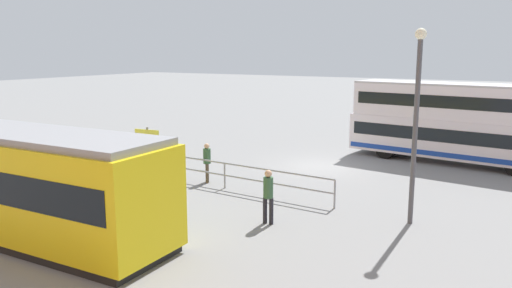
{
  "coord_description": "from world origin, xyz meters",
  "views": [
    {
      "loc": [
        -9.0,
        22.35,
        5.54
      ],
      "look_at": [
        1.14,
        4.47,
        1.71
      ],
      "focal_mm": 35.23,
      "sensor_mm": 36.0,
      "label": 1
    }
  ],
  "objects_px": {
    "street_lamp": "(416,111)",
    "double_decker_bus": "(459,123)",
    "pedestrian_near_railing": "(207,160)",
    "info_sign": "(147,142)",
    "pedestrian_crossing": "(268,193)"
  },
  "relations": [
    {
      "from": "pedestrian_near_railing",
      "to": "pedestrian_crossing",
      "type": "height_order",
      "value": "pedestrian_crossing"
    },
    {
      "from": "pedestrian_crossing",
      "to": "street_lamp",
      "type": "distance_m",
      "value": 5.33
    },
    {
      "from": "pedestrian_near_railing",
      "to": "info_sign",
      "type": "bearing_deg",
      "value": 12.67
    },
    {
      "from": "double_decker_bus",
      "to": "street_lamp",
      "type": "relative_size",
      "value": 1.74
    },
    {
      "from": "double_decker_bus",
      "to": "info_sign",
      "type": "height_order",
      "value": "double_decker_bus"
    },
    {
      "from": "street_lamp",
      "to": "pedestrian_near_railing",
      "type": "bearing_deg",
      "value": -6.43
    },
    {
      "from": "pedestrian_near_railing",
      "to": "info_sign",
      "type": "xyz_separation_m",
      "value": [
        2.73,
        0.61,
        0.61
      ]
    },
    {
      "from": "pedestrian_crossing",
      "to": "pedestrian_near_railing",
      "type": "bearing_deg",
      "value": -35.11
    },
    {
      "from": "double_decker_bus",
      "to": "pedestrian_crossing",
      "type": "height_order",
      "value": "double_decker_bus"
    },
    {
      "from": "pedestrian_near_railing",
      "to": "street_lamp",
      "type": "bearing_deg",
      "value": 173.57
    },
    {
      "from": "pedestrian_crossing",
      "to": "info_sign",
      "type": "xyz_separation_m",
      "value": [
        7.46,
        -2.71,
        0.54
      ]
    },
    {
      "from": "street_lamp",
      "to": "double_decker_bus",
      "type": "bearing_deg",
      "value": -89.7
    },
    {
      "from": "info_sign",
      "to": "pedestrian_crossing",
      "type": "bearing_deg",
      "value": 160.03
    },
    {
      "from": "pedestrian_near_railing",
      "to": "pedestrian_crossing",
      "type": "distance_m",
      "value": 5.78
    },
    {
      "from": "pedestrian_crossing",
      "to": "street_lamp",
      "type": "relative_size",
      "value": 0.29
    }
  ]
}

